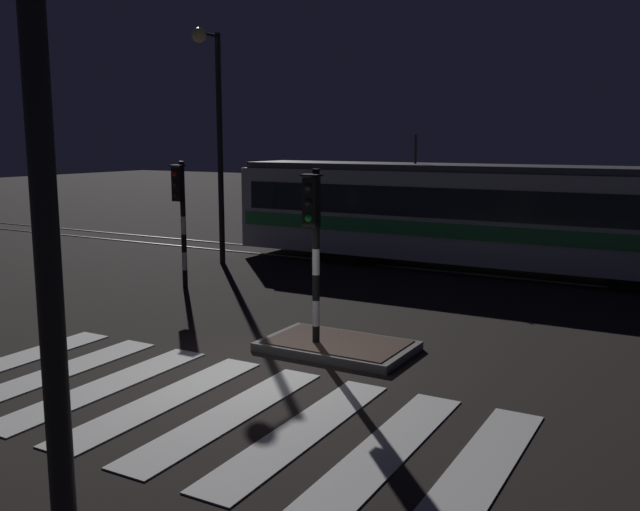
{
  "coord_description": "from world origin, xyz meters",
  "views": [
    {
      "loc": [
        6.59,
        -9.56,
        4.0
      ],
      "look_at": [
        -1.13,
        4.06,
        1.4
      ],
      "focal_mm": 39.21,
      "sensor_mm": 36.0,
      "label": 1
    }
  ],
  "objects_px": {
    "traffic_light_corner_far_left": "(181,205)",
    "tram": "(492,215)",
    "traffic_light_median_centre": "(314,233)",
    "street_lamp_trackside_left": "(215,119)"
  },
  "relations": [
    {
      "from": "traffic_light_median_centre",
      "to": "tram",
      "type": "relative_size",
      "value": 0.21
    },
    {
      "from": "street_lamp_trackside_left",
      "to": "traffic_light_median_centre",
      "type": "bearing_deg",
      "value": -41.81
    },
    {
      "from": "traffic_light_median_centre",
      "to": "traffic_light_corner_far_left",
      "type": "height_order",
      "value": "traffic_light_median_centre"
    },
    {
      "from": "traffic_light_corner_far_left",
      "to": "street_lamp_trackside_left",
      "type": "bearing_deg",
      "value": 112.99
    },
    {
      "from": "traffic_light_median_centre",
      "to": "tram",
      "type": "bearing_deg",
      "value": 86.54
    },
    {
      "from": "traffic_light_corner_far_left",
      "to": "tram",
      "type": "distance_m",
      "value": 9.26
    },
    {
      "from": "tram",
      "to": "street_lamp_trackside_left",
      "type": "bearing_deg",
      "value": -159.03
    },
    {
      "from": "traffic_light_median_centre",
      "to": "traffic_light_corner_far_left",
      "type": "distance_m",
      "value": 6.84
    },
    {
      "from": "traffic_light_corner_far_left",
      "to": "tram",
      "type": "height_order",
      "value": "tram"
    },
    {
      "from": "traffic_light_corner_far_left",
      "to": "tram",
      "type": "xyz_separation_m",
      "value": [
        6.6,
        6.48,
        -0.52
      ]
    }
  ]
}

